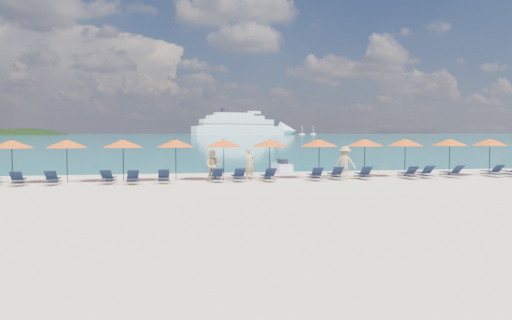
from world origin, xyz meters
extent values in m
plane|color=beige|center=(0.00, 0.00, 0.00)|extent=(1400.00, 1400.00, 0.00)
cube|color=#1FA9B2|center=(0.00, 660.00, 0.01)|extent=(1600.00, 1300.00, 0.01)
ellipsoid|color=black|center=(-150.00, 560.00, -35.00)|extent=(162.00, 126.00, 85.50)
cube|color=white|center=(80.18, 525.61, 4.72)|extent=(105.37, 44.22, 9.45)
cone|color=white|center=(140.58, 541.16, 4.72)|extent=(25.32, 25.32, 20.79)
cube|color=white|center=(78.35, 525.13, 13.23)|extent=(84.53, 36.29, 7.56)
cube|color=white|center=(76.52, 524.66, 18.90)|extent=(65.94, 29.80, 4.72)
cube|color=white|center=(74.69, 524.19, 22.68)|extent=(45.10, 21.87, 3.31)
cube|color=black|center=(78.35, 525.13, 11.81)|extent=(85.59, 36.74, 0.85)
cube|color=black|center=(78.35, 525.13, 15.12)|extent=(83.48, 35.85, 0.85)
cylinder|color=black|center=(62.06, 520.94, 26.46)|extent=(4.16, 4.16, 5.20)
cube|color=white|center=(154.57, 530.42, 0.78)|extent=(5.85, 1.95, 1.56)
cylinder|color=white|center=(154.57, 530.42, 5.85)|extent=(0.35, 0.35, 9.75)
cube|color=white|center=(183.88, 582.07, 0.84)|extent=(6.27, 2.09, 1.67)
cylinder|color=white|center=(183.88, 582.07, 6.27)|extent=(0.38, 0.38, 10.44)
cube|color=#D9D9FB|center=(3.01, 9.76, 0.30)|extent=(0.90, 2.37, 0.54)
cube|color=black|center=(3.01, 9.57, 0.69)|extent=(0.50, 0.99, 0.35)
cylinder|color=black|center=(3.01, 10.36, 0.84)|extent=(0.54, 0.06, 0.06)
imported|color=tan|center=(-0.05, 4.54, 0.89)|extent=(0.77, 0.71, 1.77)
imported|color=tan|center=(-2.03, 4.57, 0.84)|extent=(0.91, 0.68, 1.67)
imported|color=tan|center=(5.23, 4.19, 0.92)|extent=(1.30, 1.12, 1.84)
cylinder|color=black|center=(-12.14, 5.20, 1.10)|extent=(0.05, 0.05, 2.20)
cone|color=#F54F10|center=(-12.14, 5.20, 2.02)|extent=(2.10, 2.10, 0.42)
sphere|color=black|center=(-12.14, 5.20, 2.24)|extent=(0.08, 0.08, 0.08)
cylinder|color=black|center=(-9.53, 5.37, 1.10)|extent=(0.05, 0.05, 2.20)
cone|color=#F54F10|center=(-9.53, 5.37, 2.02)|extent=(2.10, 2.10, 0.42)
sphere|color=black|center=(-9.53, 5.37, 2.24)|extent=(0.08, 0.08, 0.08)
cylinder|color=black|center=(-6.70, 5.25, 1.10)|extent=(0.05, 0.05, 2.20)
cone|color=#F54F10|center=(-6.70, 5.25, 2.02)|extent=(2.10, 2.10, 0.42)
sphere|color=black|center=(-6.70, 5.25, 2.24)|extent=(0.08, 0.08, 0.08)
cylinder|color=black|center=(-3.95, 5.38, 1.10)|extent=(0.05, 0.05, 2.20)
cone|color=#F54F10|center=(-3.95, 5.38, 2.02)|extent=(2.10, 2.10, 0.42)
sphere|color=black|center=(-3.95, 5.38, 2.24)|extent=(0.08, 0.08, 0.08)
cylinder|color=black|center=(-1.38, 5.21, 1.10)|extent=(0.05, 0.05, 2.20)
cone|color=#F54F10|center=(-1.38, 5.21, 2.02)|extent=(2.10, 2.10, 0.42)
sphere|color=black|center=(-1.38, 5.21, 2.24)|extent=(0.08, 0.08, 0.08)
cylinder|color=black|center=(1.26, 5.49, 1.10)|extent=(0.05, 0.05, 2.20)
cone|color=#F54F10|center=(1.26, 5.49, 2.02)|extent=(2.10, 2.10, 0.42)
sphere|color=black|center=(1.26, 5.49, 2.24)|extent=(0.08, 0.08, 0.08)
cylinder|color=black|center=(4.09, 5.30, 1.10)|extent=(0.05, 0.05, 2.20)
cone|color=#F54F10|center=(4.09, 5.30, 2.02)|extent=(2.10, 2.10, 0.42)
sphere|color=black|center=(4.09, 5.30, 2.24)|extent=(0.08, 0.08, 0.08)
cylinder|color=black|center=(6.88, 5.39, 1.10)|extent=(0.05, 0.05, 2.20)
cone|color=#F54F10|center=(6.88, 5.39, 2.02)|extent=(2.10, 2.10, 0.42)
sphere|color=black|center=(6.88, 5.39, 2.24)|extent=(0.08, 0.08, 0.08)
cylinder|color=black|center=(9.44, 5.44, 1.10)|extent=(0.05, 0.05, 2.20)
cone|color=#F54F10|center=(9.44, 5.44, 2.02)|extent=(2.10, 2.10, 0.42)
sphere|color=black|center=(9.44, 5.44, 2.24)|extent=(0.08, 0.08, 0.08)
cylinder|color=black|center=(12.28, 5.36, 1.10)|extent=(0.05, 0.05, 2.20)
cone|color=#F54F10|center=(12.28, 5.36, 2.02)|extent=(2.10, 2.10, 0.42)
sphere|color=black|center=(12.28, 5.36, 2.24)|extent=(0.08, 0.08, 0.08)
cylinder|color=black|center=(14.86, 5.20, 1.10)|extent=(0.05, 0.05, 2.20)
cone|color=#F54F10|center=(14.86, 5.20, 2.02)|extent=(2.10, 2.10, 0.42)
sphere|color=black|center=(14.86, 5.20, 2.24)|extent=(0.08, 0.08, 0.08)
cube|color=silver|center=(-11.59, 4.17, 0.14)|extent=(0.78, 1.75, 0.06)
cube|color=black|center=(-11.61, 4.42, 0.30)|extent=(0.65, 1.15, 0.04)
cube|color=black|center=(-11.54, 3.62, 0.55)|extent=(0.60, 0.59, 0.43)
cube|color=silver|center=(-10.02, 4.26, 0.14)|extent=(0.67, 1.72, 0.06)
cube|color=black|center=(-10.02, 4.51, 0.30)|extent=(0.58, 1.11, 0.04)
cube|color=black|center=(-10.00, 3.71, 0.55)|extent=(0.56, 0.55, 0.43)
cube|color=silver|center=(-7.36, 4.28, 0.14)|extent=(0.79, 1.75, 0.06)
cube|color=black|center=(-7.33, 4.53, 0.30)|extent=(0.66, 1.15, 0.04)
cube|color=black|center=(-7.42, 3.74, 0.55)|extent=(0.60, 0.59, 0.43)
cube|color=silver|center=(-6.17, 4.01, 0.14)|extent=(0.79, 1.75, 0.06)
cube|color=black|center=(-6.19, 4.26, 0.30)|extent=(0.66, 1.15, 0.04)
cube|color=black|center=(-6.11, 3.47, 0.55)|extent=(0.60, 0.59, 0.43)
cube|color=silver|center=(-4.62, 4.14, 0.14)|extent=(0.65, 1.71, 0.06)
cube|color=black|center=(-4.62, 4.39, 0.30)|extent=(0.57, 1.11, 0.04)
cube|color=black|center=(-4.61, 3.59, 0.55)|extent=(0.56, 0.55, 0.43)
cube|color=silver|center=(-1.89, 4.30, 0.14)|extent=(0.66, 1.71, 0.06)
cube|color=black|center=(-1.89, 4.55, 0.30)|extent=(0.58, 1.11, 0.04)
cube|color=black|center=(-1.87, 3.75, 0.55)|extent=(0.56, 0.55, 0.43)
cube|color=silver|center=(-0.74, 4.26, 0.14)|extent=(0.66, 1.71, 0.06)
cube|color=black|center=(-0.74, 4.51, 0.30)|extent=(0.58, 1.11, 0.04)
cube|color=black|center=(-0.73, 3.71, 0.55)|extent=(0.56, 0.55, 0.43)
cube|color=silver|center=(0.83, 3.99, 0.14)|extent=(0.68, 1.72, 0.06)
cube|color=black|center=(0.82, 4.24, 0.30)|extent=(0.59, 1.12, 0.04)
cube|color=black|center=(0.85, 3.44, 0.55)|extent=(0.57, 0.56, 0.43)
cube|color=silver|center=(3.44, 4.00, 0.14)|extent=(0.74, 1.74, 0.06)
cube|color=black|center=(3.46, 4.25, 0.30)|extent=(0.63, 1.14, 0.04)
cube|color=black|center=(3.40, 3.46, 0.55)|extent=(0.59, 0.58, 0.43)
cube|color=silver|center=(4.70, 4.33, 0.14)|extent=(0.74, 1.74, 0.06)
cube|color=black|center=(4.72, 4.58, 0.30)|extent=(0.63, 1.14, 0.04)
cube|color=black|center=(4.66, 3.78, 0.55)|extent=(0.59, 0.57, 0.43)
cube|color=silver|center=(6.29, 4.19, 0.14)|extent=(0.78, 1.75, 0.06)
cube|color=black|center=(6.32, 4.44, 0.30)|extent=(0.66, 1.15, 0.04)
cube|color=black|center=(6.24, 3.65, 0.55)|extent=(0.60, 0.59, 0.43)
cube|color=silver|center=(8.88, 4.00, 0.14)|extent=(0.68, 1.72, 0.06)
cube|color=black|center=(8.89, 4.25, 0.30)|extent=(0.59, 1.12, 0.04)
cube|color=black|center=(8.86, 3.45, 0.55)|extent=(0.57, 0.56, 0.43)
cube|color=silver|center=(10.00, 4.25, 0.14)|extent=(0.70, 1.73, 0.06)
cube|color=black|center=(10.02, 4.50, 0.30)|extent=(0.60, 1.12, 0.04)
cube|color=black|center=(9.98, 3.70, 0.55)|extent=(0.57, 0.56, 0.43)
cube|color=silver|center=(11.69, 4.14, 0.14)|extent=(0.76, 1.75, 0.06)
cube|color=black|center=(11.67, 4.39, 0.30)|extent=(0.64, 1.14, 0.04)
cube|color=black|center=(11.73, 3.59, 0.55)|extent=(0.59, 0.58, 0.43)
cube|color=silver|center=(14.42, 4.30, 0.14)|extent=(0.71, 1.73, 0.06)
cube|color=black|center=(14.43, 4.55, 0.30)|extent=(0.61, 1.13, 0.04)
cube|color=black|center=(14.39, 3.75, 0.55)|extent=(0.58, 0.57, 0.43)
cube|color=silver|center=(15.47, 4.03, 0.14)|extent=(0.62, 1.70, 0.06)
cube|color=black|center=(15.47, 4.28, 0.30)|extent=(0.55, 1.10, 0.04)
camera|label=1|loc=(-4.73, -21.80, 2.59)|focal=35.00mm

